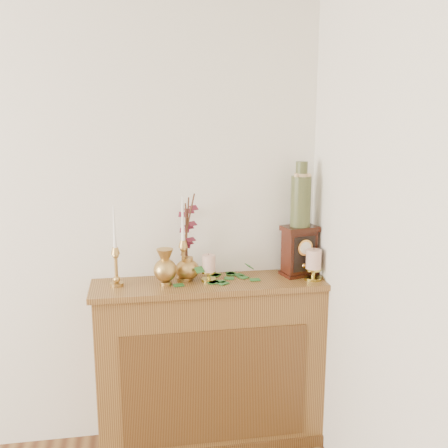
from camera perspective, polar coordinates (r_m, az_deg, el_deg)
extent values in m
cube|color=olive|center=(2.95, -1.44, -15.15)|extent=(1.20, 0.30, 0.90)
cube|color=brown|center=(2.84, -0.97, -17.35)|extent=(0.96, 0.01, 0.63)
cube|color=olive|center=(2.77, -1.49, -6.56)|extent=(1.24, 0.34, 0.03)
cube|color=brown|center=(3.16, -1.40, -21.93)|extent=(1.23, 0.33, 0.06)
cylinder|color=tan|center=(2.75, -11.58, -6.44)|extent=(0.07, 0.07, 0.02)
sphere|color=tan|center=(2.74, -11.61, -5.93)|extent=(0.04, 0.04, 0.04)
cylinder|color=tan|center=(2.72, -11.66, -4.72)|extent=(0.02, 0.02, 0.12)
sphere|color=tan|center=(2.70, -11.72, -3.40)|extent=(0.03, 0.03, 0.03)
cone|color=tan|center=(2.70, -11.74, -2.87)|extent=(0.04, 0.04, 0.03)
cone|color=white|center=(2.67, -11.85, -0.36)|extent=(0.02, 0.02, 0.22)
cylinder|color=tan|center=(2.78, -4.41, -6.00)|extent=(0.07, 0.07, 0.02)
sphere|color=tan|center=(2.77, -4.42, -5.45)|extent=(0.04, 0.04, 0.04)
cylinder|color=tan|center=(2.75, -4.44, -4.14)|extent=(0.02, 0.02, 0.13)
sphere|color=tan|center=(2.73, -4.46, -2.73)|extent=(0.03, 0.03, 0.03)
cone|color=tan|center=(2.72, -4.47, -2.16)|extent=(0.05, 0.05, 0.04)
cone|color=white|center=(2.70, -4.52, 0.55)|extent=(0.02, 0.02, 0.23)
cylinder|color=tan|center=(2.72, -6.38, -6.43)|extent=(0.06, 0.06, 0.02)
sphere|color=tan|center=(2.69, -6.41, -5.01)|extent=(0.12, 0.12, 0.12)
cone|color=tan|center=(2.67, -6.45, -3.35)|extent=(0.09, 0.09, 0.06)
cylinder|color=tan|center=(2.79, -3.99, -6.01)|extent=(0.05, 0.05, 0.01)
ellipsoid|color=tan|center=(2.77, -4.01, -4.95)|extent=(0.13, 0.13, 0.11)
cylinder|color=tan|center=(2.76, -4.03, -3.87)|extent=(0.06, 0.06, 0.02)
cylinder|color=#472819|center=(2.73, -4.12, -0.71)|extent=(0.02, 0.08, 0.30)
cylinder|color=#472819|center=(2.73, -4.04, -0.43)|extent=(0.02, 0.06, 0.33)
cylinder|color=#472819|center=(2.72, -3.99, -0.16)|extent=(0.07, 0.10, 0.35)
cylinder|color=gold|center=(2.77, -1.66, -6.09)|extent=(0.08, 0.08, 0.01)
cylinder|color=gold|center=(2.76, -1.67, -5.63)|extent=(0.02, 0.02, 0.03)
cylinder|color=gold|center=(2.75, -1.67, -5.23)|extent=(0.07, 0.07, 0.01)
cylinder|color=beige|center=(2.74, -1.68, -4.28)|extent=(0.07, 0.07, 0.09)
cylinder|color=#472819|center=(2.73, -1.68, -3.32)|extent=(0.00, 0.00, 0.01)
cylinder|color=gold|center=(2.83, 9.65, -5.85)|extent=(0.09, 0.09, 0.02)
cylinder|color=gold|center=(2.82, 9.67, -5.32)|extent=(0.02, 0.02, 0.04)
cylinder|color=gold|center=(2.81, 9.69, -4.87)|extent=(0.08, 0.08, 0.01)
cylinder|color=beige|center=(2.80, 9.73, -3.78)|extent=(0.08, 0.08, 0.10)
cylinder|color=#472819|center=(2.78, 9.77, -2.68)|extent=(0.00, 0.00, 0.01)
cube|color=#256024|center=(2.79, -0.17, -5.98)|extent=(0.05, 0.06, 0.00)
cube|color=#256024|center=(2.86, -1.92, -5.54)|extent=(0.05, 0.06, 0.00)
cube|color=#256024|center=(2.86, 3.86, -5.54)|extent=(0.06, 0.05, 0.00)
cube|color=#256024|center=(2.70, -3.72, -6.64)|extent=(0.04, 0.05, 0.00)
cube|color=#256024|center=(2.74, -4.76, -6.38)|extent=(0.07, 0.07, 0.00)
cube|color=#256024|center=(2.85, -2.96, -5.62)|extent=(0.05, 0.06, 0.00)
cube|color=#256024|center=(2.81, -2.23, -5.86)|extent=(0.07, 0.07, 0.00)
cube|color=#256024|center=(2.78, -0.57, -6.07)|extent=(0.07, 0.07, 0.00)
cube|color=#256024|center=(2.88, 2.91, -5.42)|extent=(0.06, 0.07, 0.00)
cube|color=#256024|center=(2.84, 2.93, -5.69)|extent=(0.07, 0.06, 0.00)
cube|color=#256024|center=(2.88, 0.51, -5.38)|extent=(0.05, 0.06, 0.00)
cube|color=#256024|center=(2.84, -2.92, -5.69)|extent=(0.05, 0.06, 0.00)
cube|color=#256024|center=(2.86, 3.18, -5.57)|extent=(0.06, 0.07, 0.00)
cube|color=#256024|center=(2.84, -4.39, -5.70)|extent=(0.06, 0.06, 0.00)
cube|color=#256024|center=(2.77, -4.15, -5.10)|extent=(0.05, 0.06, 0.03)
cube|color=#256024|center=(2.71, -2.68, -5.00)|extent=(0.05, 0.06, 0.03)
cube|color=#256024|center=(2.81, 2.77, -4.62)|extent=(0.06, 0.05, 0.03)
cube|color=#33110A|center=(2.90, 8.10, -5.33)|extent=(0.21, 0.17, 0.02)
cube|color=#33110A|center=(2.86, 8.17, -3.07)|extent=(0.18, 0.14, 0.24)
cube|color=#33110A|center=(2.83, 8.25, -0.50)|extent=(0.21, 0.17, 0.03)
cube|color=black|center=(2.82, 8.75, -3.25)|extent=(0.13, 0.03, 0.19)
cylinder|color=gold|center=(2.80, 8.82, -2.55)|extent=(0.09, 0.03, 0.09)
cylinder|color=silver|center=(2.80, 8.82, -2.55)|extent=(0.06, 0.02, 0.07)
sphere|color=gold|center=(2.84, 8.68, -4.48)|extent=(0.03, 0.03, 0.03)
cylinder|color=#172F24|center=(2.80, 8.34, 2.44)|extent=(0.11, 0.11, 0.27)
cylinder|color=#172F24|center=(2.78, 8.44, 5.84)|extent=(0.06, 0.06, 0.09)
cylinder|color=tan|center=(2.79, 8.43, 5.27)|extent=(0.08, 0.08, 0.02)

